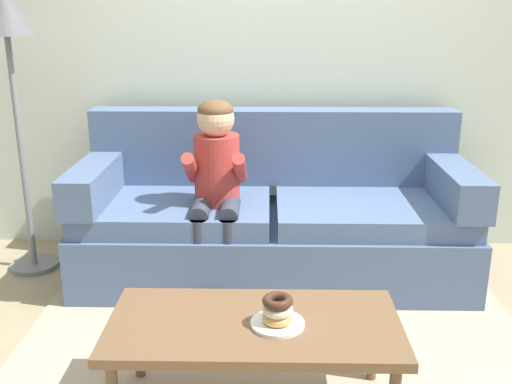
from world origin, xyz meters
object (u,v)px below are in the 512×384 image
object	(u,v)px
donut	(277,318)
couch	(273,220)
coffee_table	(254,331)
floor_lamp	(8,41)
person_child	(216,178)

from	to	relation	value
donut	couch	bearing A→B (deg)	90.25
donut	coffee_table	bearing A→B (deg)	163.55
donut	floor_lamp	world-z (taller)	floor_lamp
couch	coffee_table	xyz separation A→B (m)	(-0.08, -1.34, 0.02)
coffee_table	floor_lamp	xyz separation A→B (m)	(-1.43, 1.38, 1.03)
donut	person_child	bearing A→B (deg)	105.98
couch	coffee_table	size ratio (longest dim) A/B	2.00
couch	donut	xyz separation A→B (m)	(0.01, -1.36, 0.10)
coffee_table	person_child	bearing A→B (deg)	102.11
coffee_table	donut	world-z (taller)	donut
couch	person_child	distance (m)	0.50
floor_lamp	couch	bearing A→B (deg)	-1.48
person_child	donut	bearing A→B (deg)	-74.02
person_child	floor_lamp	xyz separation A→B (m)	(-1.19, 0.25, 0.73)
floor_lamp	coffee_table	bearing A→B (deg)	-43.83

